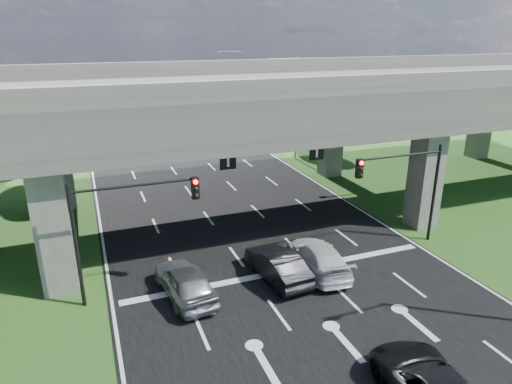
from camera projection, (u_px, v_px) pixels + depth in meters
ground at (314, 307)px, 21.28m from camera, size 160.00×160.00×0.00m
road at (243, 226)px, 30.07m from camera, size 18.00×120.00×0.03m
overpass at (231, 101)px, 29.18m from camera, size 80.00×15.00×10.00m
signal_right at (407, 179)px, 25.98m from camera, size 5.76×0.54×6.00m
signal_left at (124, 217)px, 20.71m from camera, size 5.76×0.54×6.00m
streetlight_far at (293, 100)px, 43.84m from camera, size 3.38×0.25×10.00m
streetlight_beyond at (239, 83)px, 57.92m from camera, size 3.38×0.25×10.00m
tree_left_near at (20, 124)px, 37.85m from camera, size 4.50×4.50×7.80m
tree_left_far at (43, 95)px, 52.16m from camera, size 4.80×4.80×8.32m
tree_right_near at (302, 106)px, 48.81m from camera, size 4.20×4.20×7.28m
tree_right_mid at (295, 98)px, 56.96m from camera, size 3.91×3.90×6.76m
tree_right_far at (243, 87)px, 62.44m from camera, size 4.50×4.50×7.80m
car_silver at (185, 281)px, 21.81m from camera, size 2.53×5.06×1.66m
car_dark at (277, 265)px, 23.45m from camera, size 2.07×4.85×1.56m
car_white at (318, 257)px, 24.26m from camera, size 2.64×5.43×1.52m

